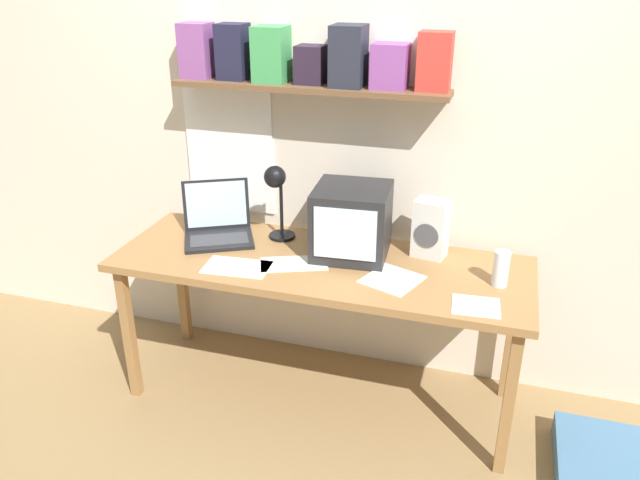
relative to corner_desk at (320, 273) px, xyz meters
name	(u,v)px	position (x,y,z in m)	size (l,w,h in m)	color
ground_plane	(320,393)	(0.00, 0.00, -0.66)	(12.00, 12.00, 0.00)	olive
back_wall	(343,110)	(-0.01, 0.39, 0.64)	(5.60, 0.24, 2.60)	beige
corner_desk	(320,273)	(0.00, 0.00, 0.00)	(1.84, 0.64, 0.73)	olive
crt_monitor	(352,221)	(0.11, 0.11, 0.22)	(0.35, 0.35, 0.31)	#232326
laptop	(218,224)	(-0.54, 0.11, 0.13)	(0.41, 0.40, 0.25)	black
desk_lamp	(277,189)	(-0.25, 0.14, 0.32)	(0.12, 0.17, 0.37)	black
juice_glass	(501,270)	(0.76, 0.00, 0.13)	(0.06, 0.06, 0.15)	white
space_heater	(431,228)	(0.45, 0.19, 0.19)	(0.16, 0.13, 0.26)	silver
open_notebook	(392,279)	(0.34, -0.08, 0.06)	(0.27, 0.28, 0.00)	silver
loose_paper_near_monitor	(237,267)	(-0.32, -0.17, 0.06)	(0.29, 0.19, 0.00)	silver
printed_handout	(476,306)	(0.69, -0.20, 0.06)	(0.19, 0.17, 0.00)	white
loose_paper_near_laptop	(294,264)	(-0.10, -0.07, 0.06)	(0.32, 0.25, 0.00)	silver
floor_cushion	(610,464)	(1.29, -0.15, -0.61)	(0.43, 0.43, 0.10)	teal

